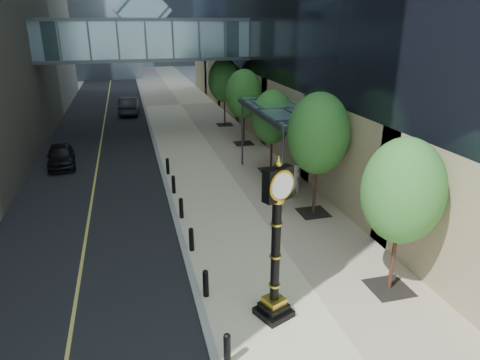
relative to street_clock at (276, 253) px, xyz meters
name	(u,v)px	position (x,y,z in m)	size (l,w,h in m)	color
road	(106,108)	(-6.20, 37.35, -2.30)	(8.00, 180.00, 0.02)	black
sidewalk	(181,105)	(1.80, 37.35, -2.28)	(8.00, 180.00, 0.06)	beige
curb	(144,106)	(-2.20, 37.35, -2.28)	(0.25, 180.00, 0.07)	gray
skywalk	(144,36)	(-2.20, 25.35, 5.40)	(17.00, 4.20, 5.80)	slate
entrance_canopy	(282,111)	(4.28, 11.35, 1.88)	(3.00, 8.00, 4.38)	#383F44
bollard_row	(186,223)	(-1.90, 6.35, -1.80)	(0.20, 16.20, 0.90)	black
street_trees	(271,110)	(4.40, 13.63, 1.52)	(2.86, 28.74, 5.88)	black
street_clock	(276,253)	(0.00, 0.00, 0.00)	(1.28, 1.28, 5.19)	black
pedestrian	(295,181)	(4.21, 8.93, -1.34)	(0.67, 0.44, 1.83)	#AAA39C
car_near	(61,156)	(-8.39, 17.78, -1.60)	(1.64, 4.09, 1.39)	black
car_far	(129,106)	(-3.82, 33.71, -1.45)	(1.77, 5.08, 1.67)	black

